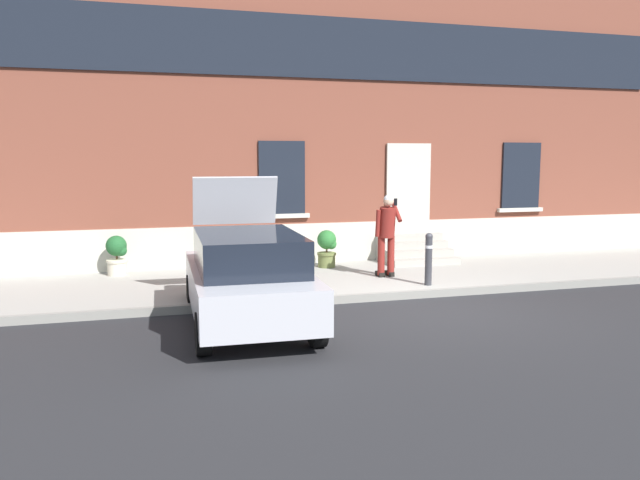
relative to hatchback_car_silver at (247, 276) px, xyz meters
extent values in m
plane|color=#232326|center=(3.23, 0.12, -0.80)|extent=(80.00, 80.00, 0.00)
cube|color=#99968E|center=(3.23, 2.92, -0.72)|extent=(24.00, 3.60, 0.15)
cube|color=gray|center=(3.23, 1.06, -0.72)|extent=(24.00, 0.12, 0.15)
cube|color=brown|center=(3.23, 5.42, 2.95)|extent=(24.00, 1.40, 7.50)
cube|color=#BCB7A8|center=(3.23, 4.70, -0.25)|extent=(24.00, 0.08, 1.10)
cube|color=#1E472D|center=(4.81, 4.69, 1.04)|extent=(1.00, 0.08, 2.10)
cube|color=#BCB7A8|center=(4.81, 4.67, 1.09)|extent=(1.16, 0.06, 2.24)
cube|color=black|center=(1.61, 4.69, 1.40)|extent=(1.10, 0.06, 1.70)
cube|color=#BCB7A8|center=(1.61, 4.66, 0.50)|extent=(1.30, 0.12, 0.10)
cube|color=black|center=(8.01, 4.69, 1.40)|extent=(1.10, 0.06, 1.70)
cube|color=#BCB7A8|center=(8.01, 4.66, 0.50)|extent=(1.30, 0.12, 0.10)
cube|color=black|center=(3.23, 4.69, 4.40)|extent=(16.80, 0.06, 1.40)
cube|color=#9E998E|center=(4.81, 3.60, -0.57)|extent=(1.68, 0.32, 0.16)
cube|color=#9E998E|center=(4.81, 3.92, -0.49)|extent=(1.68, 0.32, 0.32)
cube|color=#9E998E|center=(4.81, 4.24, -0.41)|extent=(1.68, 0.32, 0.48)
cube|color=#9E998E|center=(4.81, 4.56, -0.33)|extent=(1.68, 0.32, 0.64)
cube|color=#B7B7BF|center=(0.00, 0.02, -0.18)|extent=(1.86, 4.05, 0.64)
cube|color=black|center=(0.00, -0.13, 0.42)|extent=(1.61, 2.44, 0.56)
cube|color=black|center=(0.06, 2.03, -0.40)|extent=(1.66, 0.15, 0.20)
cube|color=yellow|center=(0.06, 2.03, -0.22)|extent=(0.52, 0.03, 0.12)
cube|color=#B21414|center=(-0.70, 2.05, 0.04)|extent=(0.16, 0.04, 0.18)
cube|color=#B21414|center=(0.81, 2.00, 0.04)|extent=(0.16, 0.04, 0.18)
cube|color=#B7B7BF|center=(0.04, 1.47, 1.10)|extent=(1.50, 0.41, 0.87)
cylinder|color=black|center=(-0.83, -1.36, -0.50)|extent=(0.22, 0.61, 0.60)
cylinder|color=black|center=(0.76, -1.40, -0.50)|extent=(0.22, 0.61, 0.60)
cylinder|color=black|center=(-0.75, 1.44, -0.50)|extent=(0.22, 0.61, 0.60)
cylinder|color=black|center=(0.83, 1.39, -0.50)|extent=(0.22, 0.61, 0.60)
cylinder|color=#333338|center=(3.85, 1.47, -0.17)|extent=(0.14, 0.14, 0.95)
sphere|color=#333338|center=(3.85, 1.47, 0.32)|extent=(0.15, 0.15, 0.15)
cylinder|color=silver|center=(3.85, 1.47, 0.12)|extent=(0.15, 0.15, 0.06)
cylinder|color=#333338|center=(0.12, 1.47, -0.17)|extent=(0.14, 0.14, 0.95)
sphere|color=#333338|center=(0.12, 1.47, 0.32)|extent=(0.15, 0.15, 0.15)
cylinder|color=silver|center=(0.12, 1.47, 0.12)|extent=(0.15, 0.15, 0.06)
cylinder|color=maroon|center=(3.26, 2.53, -0.20)|extent=(0.15, 0.15, 0.82)
cube|color=black|center=(3.26, 2.59, -0.60)|extent=(0.12, 0.28, 0.10)
cylinder|color=maroon|center=(3.48, 2.53, -0.20)|extent=(0.15, 0.15, 0.82)
cube|color=black|center=(3.48, 2.59, -0.60)|extent=(0.12, 0.28, 0.10)
cylinder|color=maroon|center=(3.37, 2.49, 0.52)|extent=(0.34, 0.41, 0.66)
sphere|color=tan|center=(3.37, 2.43, 0.97)|extent=(0.22, 0.22, 0.22)
sphere|color=silver|center=(3.37, 2.43, 1.00)|extent=(0.21, 0.21, 0.21)
cylinder|color=maroon|center=(3.15, 2.46, 0.51)|extent=(0.09, 0.16, 0.57)
cylinder|color=maroon|center=(3.57, 2.46, 0.73)|extent=(0.09, 0.43, 0.40)
cube|color=black|center=(3.52, 2.41, 0.95)|extent=(0.07, 0.02, 0.15)
cylinder|color=beige|center=(-2.13, 4.26, -0.48)|extent=(0.40, 0.40, 0.34)
cylinder|color=beige|center=(-2.13, 4.26, -0.34)|extent=(0.44, 0.44, 0.05)
cylinder|color=#47331E|center=(-2.13, 4.26, -0.19)|extent=(0.04, 0.04, 0.24)
sphere|color=#1E5628|center=(-2.13, 4.26, -0.01)|extent=(0.44, 0.44, 0.44)
sphere|color=#1E5628|center=(-2.03, 4.21, -0.11)|extent=(0.24, 0.24, 0.24)
cylinder|color=#2D2D30|center=(0.18, 3.94, -0.48)|extent=(0.40, 0.40, 0.34)
cylinder|color=#2D2D30|center=(0.18, 3.94, -0.34)|extent=(0.44, 0.44, 0.05)
cylinder|color=#47331E|center=(0.18, 3.94, -0.19)|extent=(0.04, 0.04, 0.24)
sphere|color=#1E5628|center=(0.18, 3.94, -0.01)|extent=(0.44, 0.44, 0.44)
sphere|color=#1E5628|center=(0.28, 3.89, -0.11)|extent=(0.24, 0.24, 0.24)
cylinder|color=#606B38|center=(2.49, 3.99, -0.48)|extent=(0.40, 0.40, 0.34)
cylinder|color=#606B38|center=(2.49, 3.99, -0.34)|extent=(0.44, 0.44, 0.05)
cylinder|color=#47331E|center=(2.49, 3.99, -0.19)|extent=(0.04, 0.04, 0.24)
sphere|color=#286B2D|center=(2.49, 3.99, -0.01)|extent=(0.44, 0.44, 0.44)
sphere|color=#286B2D|center=(2.59, 3.94, -0.11)|extent=(0.24, 0.24, 0.24)
camera|label=1|loc=(-1.57, -9.71, 1.87)|focal=35.20mm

